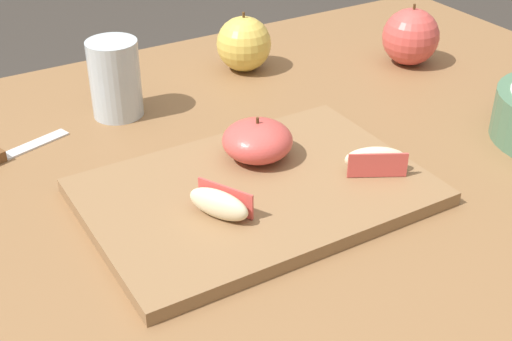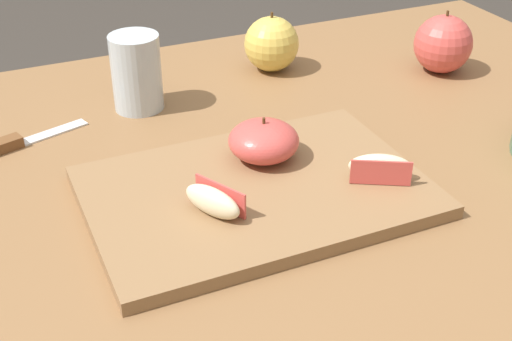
{
  "view_description": "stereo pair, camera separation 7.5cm",
  "coord_description": "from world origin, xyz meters",
  "px_view_note": "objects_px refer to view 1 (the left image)",
  "views": [
    {
      "loc": [
        -0.38,
        -0.63,
        1.18
      ],
      "look_at": [
        -0.05,
        -0.07,
        0.79
      ],
      "focal_mm": 48.71,
      "sensor_mm": 36.0,
      "label": 1
    },
    {
      "loc": [
        -0.31,
        -0.66,
        1.18
      ],
      "look_at": [
        -0.05,
        -0.07,
        0.79
      ],
      "focal_mm": 48.71,
      "sensor_mm": 36.0,
      "label": 2
    }
  ],
  "objects_px": {
    "apple_half_skin_up": "(257,140)",
    "cutting_board": "(256,192)",
    "whole_apple_pink_lady": "(411,37)",
    "drinking_glass_water": "(115,79)",
    "apple_wedge_right": "(219,204)",
    "apple_wedge_near_knife": "(376,160)",
    "whole_apple_golden": "(244,44)"
  },
  "relations": [
    {
      "from": "apple_half_skin_up",
      "to": "drinking_glass_water",
      "type": "height_order",
      "value": "drinking_glass_water"
    },
    {
      "from": "whole_apple_pink_lady",
      "to": "drinking_glass_water",
      "type": "bearing_deg",
      "value": 171.89
    },
    {
      "from": "whole_apple_pink_lady",
      "to": "whole_apple_golden",
      "type": "relative_size",
      "value": 1.05
    },
    {
      "from": "drinking_glass_water",
      "to": "apple_half_skin_up",
      "type": "bearing_deg",
      "value": -68.01
    },
    {
      "from": "apple_half_skin_up",
      "to": "whole_apple_golden",
      "type": "xyz_separation_m",
      "value": [
        0.13,
        0.27,
        0.0
      ]
    },
    {
      "from": "apple_wedge_near_knife",
      "to": "drinking_glass_water",
      "type": "relative_size",
      "value": 0.69
    },
    {
      "from": "cutting_board",
      "to": "apple_half_skin_up",
      "type": "relative_size",
      "value": 4.46
    },
    {
      "from": "cutting_board",
      "to": "apple_wedge_right",
      "type": "distance_m",
      "value": 0.07
    },
    {
      "from": "apple_wedge_right",
      "to": "drinking_glass_water",
      "type": "height_order",
      "value": "drinking_glass_water"
    },
    {
      "from": "apple_half_skin_up",
      "to": "apple_wedge_near_knife",
      "type": "distance_m",
      "value": 0.14
    },
    {
      "from": "whole_apple_pink_lady",
      "to": "apple_wedge_near_knife",
      "type": "bearing_deg",
      "value": -137.26
    },
    {
      "from": "apple_half_skin_up",
      "to": "apple_wedge_near_knife",
      "type": "xyz_separation_m",
      "value": [
        0.1,
        -0.1,
        -0.01
      ]
    },
    {
      "from": "cutting_board",
      "to": "drinking_glass_water",
      "type": "height_order",
      "value": "drinking_glass_water"
    },
    {
      "from": "whole_apple_golden",
      "to": "drinking_glass_water",
      "type": "height_order",
      "value": "drinking_glass_water"
    },
    {
      "from": "cutting_board",
      "to": "apple_half_skin_up",
      "type": "height_order",
      "value": "apple_half_skin_up"
    },
    {
      "from": "whole_apple_pink_lady",
      "to": "whole_apple_golden",
      "type": "height_order",
      "value": "whole_apple_pink_lady"
    },
    {
      "from": "apple_wedge_near_knife",
      "to": "whole_apple_golden",
      "type": "relative_size",
      "value": 0.79
    },
    {
      "from": "apple_wedge_right",
      "to": "cutting_board",
      "type": "bearing_deg",
      "value": 26.08
    },
    {
      "from": "apple_half_skin_up",
      "to": "cutting_board",
      "type": "bearing_deg",
      "value": -122.26
    },
    {
      "from": "apple_wedge_right",
      "to": "drinking_glass_water",
      "type": "distance_m",
      "value": 0.3
    },
    {
      "from": "whole_apple_pink_lady",
      "to": "cutting_board",
      "type": "bearing_deg",
      "value": -152.75
    },
    {
      "from": "apple_wedge_near_knife",
      "to": "whole_apple_pink_lady",
      "type": "distance_m",
      "value": 0.37
    },
    {
      "from": "apple_wedge_near_knife",
      "to": "apple_wedge_right",
      "type": "xyz_separation_m",
      "value": [
        -0.19,
        0.01,
        0.0
      ]
    },
    {
      "from": "apple_half_skin_up",
      "to": "whole_apple_golden",
      "type": "relative_size",
      "value": 0.9
    },
    {
      "from": "cutting_board",
      "to": "apple_wedge_right",
      "type": "relative_size",
      "value": 5.07
    },
    {
      "from": "cutting_board",
      "to": "drinking_glass_water",
      "type": "relative_size",
      "value": 3.52
    },
    {
      "from": "whole_apple_pink_lady",
      "to": "drinking_glass_water",
      "type": "height_order",
      "value": "drinking_glass_water"
    },
    {
      "from": "whole_apple_pink_lady",
      "to": "drinking_glass_water",
      "type": "xyz_separation_m",
      "value": [
        -0.46,
        0.07,
        0.01
      ]
    },
    {
      "from": "apple_half_skin_up",
      "to": "whole_apple_golden",
      "type": "distance_m",
      "value": 0.3
    },
    {
      "from": "apple_wedge_near_knife",
      "to": "drinking_glass_water",
      "type": "bearing_deg",
      "value": 120.64
    },
    {
      "from": "whole_apple_golden",
      "to": "drinking_glass_water",
      "type": "distance_m",
      "value": 0.23
    },
    {
      "from": "apple_wedge_right",
      "to": "whole_apple_pink_lady",
      "type": "bearing_deg",
      "value": 27.1
    }
  ]
}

